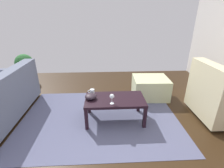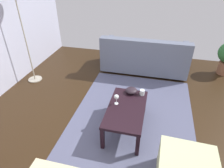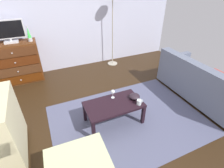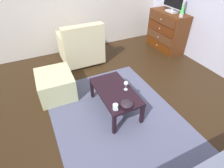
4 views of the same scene
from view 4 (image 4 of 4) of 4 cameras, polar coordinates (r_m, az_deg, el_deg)
The scene contains 11 objects.
ground_plane at distance 3.09m, azimuth 3.50°, elevation -7.86°, with size 5.56×5.19×0.05m, color black.
area_rug at distance 2.88m, azimuth 1.89°, elevation -11.23°, with size 2.60×1.90×0.01m, color #50536F.
dresser at distance 4.93m, azimuth 16.88°, elevation 15.69°, with size 1.01×0.49×0.94m.
tv at distance 4.72m, azimuth 19.00°, elevation 23.65°, with size 0.65×0.18×0.48m.
lava_lamp at distance 4.44m, azimuth 21.39°, elevation 20.95°, with size 0.09×0.09×0.33m.
coffee_table at distance 2.82m, azimuth 0.98°, elevation -2.77°, with size 0.94×0.52×0.39m.
wine_glass at distance 2.74m, azimuth 4.48°, elevation 0.14°, with size 0.07×0.07×0.16m.
mug at distance 2.46m, azimuth 1.12°, elevation -7.31°, with size 0.11×0.08×0.08m.
bowl_decorative at distance 2.51m, azimuth 4.69°, elevation -6.29°, with size 0.18×0.18×0.08m, color #271D25.
armchair at distance 4.18m, azimuth -9.68°, elevation 11.54°, with size 0.80×0.87×0.93m.
ottoman at distance 3.35m, azimuth -17.41°, elevation -0.17°, with size 0.70×0.60×0.43m, color #C0C793.
Camera 4 is at (1.87, -1.11, 2.16)m, focal length 28.90 mm.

